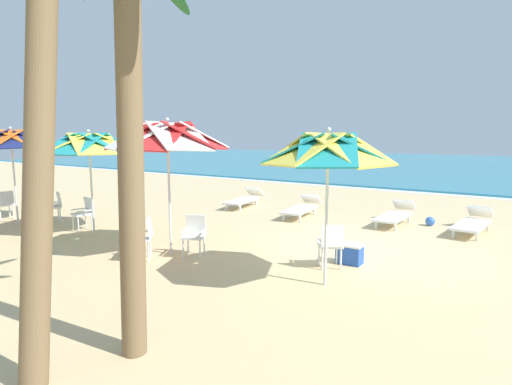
{
  "coord_description": "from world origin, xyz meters",
  "views": [
    {
      "loc": [
        2.87,
        -8.47,
        2.53
      ],
      "look_at": [
        -3.04,
        0.45,
        1.0
      ],
      "focal_mm": 28.32,
      "sensor_mm": 36.0,
      "label": 1
    }
  ],
  "objects_px": {
    "beach_umbrella_1": "(168,137)",
    "beach_umbrella_2": "(89,144)",
    "sun_lounger_3": "(244,199)",
    "plastic_chair_0": "(331,243)",
    "plastic_chair_1": "(143,236)",
    "plastic_chair_2": "(194,233)",
    "plastic_chair_3": "(84,212)",
    "sun_lounger_0": "(473,222)",
    "plastic_chair_6": "(55,205)",
    "palm_tree_0": "(35,86)",
    "beach_umbrella_3": "(11,140)",
    "plastic_chair_5": "(5,203)",
    "beach_umbrella_0": "(328,150)",
    "beach_ball": "(430,221)",
    "palm_tree_4": "(125,88)",
    "sun_lounger_2": "(302,207)",
    "cooler_box": "(350,254)",
    "plastic_chair_4": "(39,209)",
    "sun_lounger_1": "(395,214)"
  },
  "relations": [
    {
      "from": "beach_umbrella_1",
      "to": "plastic_chair_1",
      "type": "relative_size",
      "value": 3.33
    },
    {
      "from": "plastic_chair_0",
      "to": "plastic_chair_1",
      "type": "bearing_deg",
      "value": -154.46
    },
    {
      "from": "beach_umbrella_3",
      "to": "plastic_chair_5",
      "type": "height_order",
      "value": "beach_umbrella_3"
    },
    {
      "from": "plastic_chair_1",
      "to": "palm_tree_0",
      "type": "xyz_separation_m",
      "value": [
        2.37,
        -3.26,
        2.5
      ]
    },
    {
      "from": "beach_umbrella_3",
      "to": "sun_lounger_0",
      "type": "bearing_deg",
      "value": 28.49
    },
    {
      "from": "beach_umbrella_2",
      "to": "palm_tree_4",
      "type": "xyz_separation_m",
      "value": [
        5.51,
        -3.25,
        0.73
      ]
    },
    {
      "from": "plastic_chair_2",
      "to": "plastic_chair_6",
      "type": "xyz_separation_m",
      "value": [
        -5.73,
        0.29,
        0.0
      ]
    },
    {
      "from": "plastic_chair_6",
      "to": "beach_umbrella_0",
      "type": "bearing_deg",
      "value": -2.04
    },
    {
      "from": "beach_umbrella_0",
      "to": "palm_tree_0",
      "type": "relative_size",
      "value": 0.57
    },
    {
      "from": "plastic_chair_4",
      "to": "cooler_box",
      "type": "bearing_deg",
      "value": 10.9
    },
    {
      "from": "beach_umbrella_0",
      "to": "plastic_chair_6",
      "type": "xyz_separation_m",
      "value": [
        -8.7,
        0.31,
        -1.79
      ]
    },
    {
      "from": "beach_umbrella_1",
      "to": "palm_tree_4",
      "type": "xyz_separation_m",
      "value": [
        2.5,
        -3.03,
        0.55
      ]
    },
    {
      "from": "plastic_chair_2",
      "to": "plastic_chair_6",
      "type": "distance_m",
      "value": 5.74
    },
    {
      "from": "sun_lounger_0",
      "to": "sun_lounger_3",
      "type": "bearing_deg",
      "value": -179.14
    },
    {
      "from": "beach_umbrella_0",
      "to": "sun_lounger_1",
      "type": "distance_m",
      "value": 5.85
    },
    {
      "from": "sun_lounger_3",
      "to": "beach_umbrella_2",
      "type": "bearing_deg",
      "value": -100.63
    },
    {
      "from": "plastic_chair_5",
      "to": "palm_tree_4",
      "type": "distance_m",
      "value": 10.03
    },
    {
      "from": "plastic_chair_2",
      "to": "beach_umbrella_3",
      "type": "bearing_deg",
      "value": -175.78
    },
    {
      "from": "sun_lounger_3",
      "to": "plastic_chair_0",
      "type": "bearing_deg",
      "value": -41.11
    },
    {
      "from": "plastic_chair_3",
      "to": "sun_lounger_0",
      "type": "bearing_deg",
      "value": 31.57
    },
    {
      "from": "beach_umbrella_1",
      "to": "beach_ball",
      "type": "relative_size",
      "value": 11.33
    },
    {
      "from": "cooler_box",
      "to": "beach_ball",
      "type": "relative_size",
      "value": 1.97
    },
    {
      "from": "plastic_chair_3",
      "to": "palm_tree_0",
      "type": "height_order",
      "value": "palm_tree_0"
    },
    {
      "from": "beach_umbrella_3",
      "to": "sun_lounger_0",
      "type": "height_order",
      "value": "beach_umbrella_3"
    },
    {
      "from": "sun_lounger_1",
      "to": "sun_lounger_3",
      "type": "distance_m",
      "value": 5.23
    },
    {
      "from": "sun_lounger_2",
      "to": "cooler_box",
      "type": "bearing_deg",
      "value": -51.38
    },
    {
      "from": "plastic_chair_2",
      "to": "plastic_chair_5",
      "type": "bearing_deg",
      "value": -177.26
    },
    {
      "from": "plastic_chair_6",
      "to": "palm_tree_4",
      "type": "distance_m",
      "value": 8.83
    },
    {
      "from": "plastic_chair_0",
      "to": "plastic_chair_4",
      "type": "height_order",
      "value": "same"
    },
    {
      "from": "plastic_chair_2",
      "to": "palm_tree_0",
      "type": "distance_m",
      "value": 5.03
    },
    {
      "from": "sun_lounger_0",
      "to": "palm_tree_0",
      "type": "distance_m",
      "value": 10.36
    },
    {
      "from": "beach_umbrella_3",
      "to": "sun_lounger_1",
      "type": "height_order",
      "value": "beach_umbrella_3"
    },
    {
      "from": "sun_lounger_1",
      "to": "beach_umbrella_1",
      "type": "bearing_deg",
      "value": -119.76
    },
    {
      "from": "beach_umbrella_0",
      "to": "plastic_chair_0",
      "type": "height_order",
      "value": "beach_umbrella_0"
    },
    {
      "from": "plastic_chair_4",
      "to": "sun_lounger_3",
      "type": "bearing_deg",
      "value": 62.39
    },
    {
      "from": "plastic_chair_6",
      "to": "sun_lounger_3",
      "type": "bearing_deg",
      "value": 57.97
    },
    {
      "from": "plastic_chair_1",
      "to": "plastic_chair_2",
      "type": "height_order",
      "value": "same"
    },
    {
      "from": "beach_umbrella_1",
      "to": "beach_umbrella_2",
      "type": "distance_m",
      "value": 3.02
    },
    {
      "from": "palm_tree_0",
      "to": "beach_ball",
      "type": "distance_m",
      "value": 10.4
    },
    {
      "from": "beach_umbrella_3",
      "to": "beach_ball",
      "type": "distance_m",
      "value": 11.96
    },
    {
      "from": "plastic_chair_6",
      "to": "beach_ball",
      "type": "height_order",
      "value": "plastic_chair_6"
    },
    {
      "from": "beach_umbrella_1",
      "to": "plastic_chair_4",
      "type": "height_order",
      "value": "beach_umbrella_1"
    },
    {
      "from": "beach_umbrella_3",
      "to": "beach_umbrella_1",
      "type": "bearing_deg",
      "value": 2.92
    },
    {
      "from": "sun_lounger_3",
      "to": "palm_tree_4",
      "type": "height_order",
      "value": "palm_tree_4"
    },
    {
      "from": "plastic_chair_2",
      "to": "beach_umbrella_2",
      "type": "xyz_separation_m",
      "value": [
        -3.54,
        0.05,
        1.81
      ]
    },
    {
      "from": "beach_umbrella_1",
      "to": "sun_lounger_3",
      "type": "relative_size",
      "value": 1.3
    },
    {
      "from": "sun_lounger_2",
      "to": "beach_ball",
      "type": "xyz_separation_m",
      "value": [
        3.62,
        0.79,
        -0.15
      ]
    },
    {
      "from": "plastic_chair_0",
      "to": "sun_lounger_2",
      "type": "bearing_deg",
      "value": 123.36
    },
    {
      "from": "palm_tree_4",
      "to": "plastic_chair_0",
      "type": "bearing_deg",
      "value": 79.88
    },
    {
      "from": "plastic_chair_1",
      "to": "beach_umbrella_1",
      "type": "bearing_deg",
      "value": 74.78
    }
  ]
}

